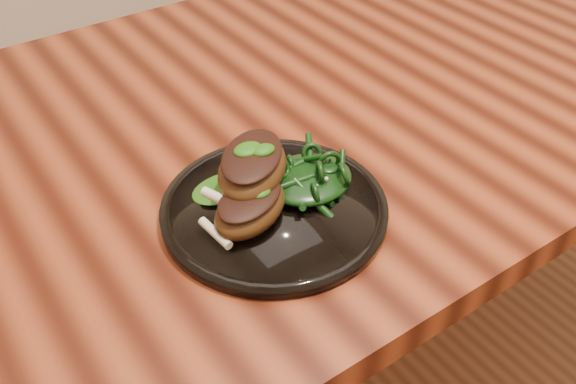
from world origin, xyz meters
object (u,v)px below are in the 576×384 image
(plate, at_px, (274,209))
(lamb_chop_front, at_px, (250,206))
(greens_heap, at_px, (308,174))
(desk, at_px, (338,128))

(plate, relative_size, lamb_chop_front, 2.15)
(lamb_chop_front, bearing_deg, greens_heap, 8.95)
(lamb_chop_front, distance_m, greens_heap, 0.09)
(desk, relative_size, plate, 6.23)
(lamb_chop_front, height_order, greens_heap, lamb_chop_front)
(desk, height_order, lamb_chop_front, lamb_chop_front)
(desk, xyz_separation_m, lamb_chop_front, (-0.29, -0.20, 0.12))
(desk, distance_m, plate, 0.33)
(plate, distance_m, lamb_chop_front, 0.05)
(desk, bearing_deg, greens_heap, -136.71)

